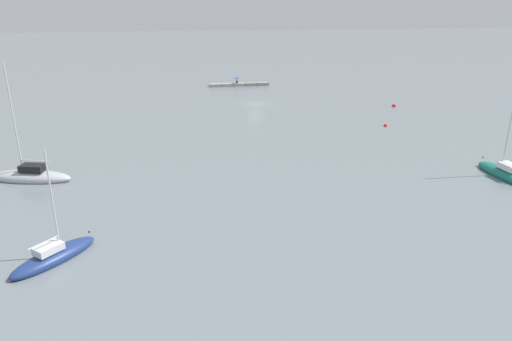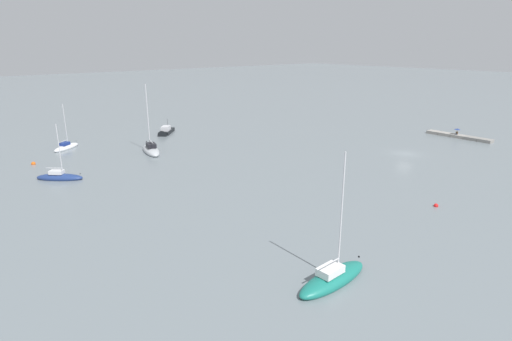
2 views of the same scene
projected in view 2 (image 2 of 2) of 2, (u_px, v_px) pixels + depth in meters
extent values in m
plane|color=slate|center=(405.00, 154.00, 72.60)|extent=(500.00, 500.00, 0.00)
cube|color=gray|center=(485.00, 141.00, 81.02)|extent=(2.53, 1.92, 0.61)
cube|color=gray|center=(472.00, 138.00, 82.93)|extent=(2.53, 1.92, 0.61)
cube|color=gray|center=(459.00, 136.00, 84.85)|extent=(2.53, 1.92, 0.61)
cube|color=gray|center=(446.00, 134.00, 86.76)|extent=(2.53, 1.92, 0.61)
cube|color=gray|center=(434.00, 132.00, 88.67)|extent=(2.53, 1.92, 0.61)
cube|color=#1E2333|center=(456.00, 134.00, 84.99)|extent=(0.38, 0.43, 0.16)
cube|color=brown|center=(457.00, 133.00, 85.10)|extent=(0.41, 0.24, 0.52)
sphere|color=tan|center=(457.00, 131.00, 84.99)|extent=(0.22, 0.22, 0.22)
cylinder|color=black|center=(457.00, 132.00, 84.99)|extent=(0.02, 0.02, 1.05)
cone|color=navy|center=(457.00, 129.00, 84.82)|extent=(1.22, 1.22, 0.21)
sphere|color=black|center=(457.00, 128.00, 84.78)|extent=(0.05, 0.05, 0.05)
ellipsoid|color=#197266|center=(333.00, 279.00, 33.44)|extent=(2.50, 7.80, 1.32)
cube|color=white|center=(330.00, 270.00, 32.91)|extent=(1.40, 2.21, 0.61)
cylinder|color=silver|center=(342.00, 213.00, 32.21)|extent=(0.13, 0.13, 9.82)
cylinder|color=silver|center=(328.00, 264.00, 32.49)|extent=(0.20, 2.70, 0.10)
sphere|color=black|center=(359.00, 257.00, 35.52)|extent=(0.18, 0.18, 0.18)
ellipsoid|color=#ADB2B7|center=(151.00, 151.00, 73.55)|extent=(8.77, 4.57, 1.45)
cube|color=black|center=(151.00, 145.00, 72.87)|extent=(2.66, 2.02, 0.66)
cylinder|color=silver|center=(148.00, 116.00, 72.35)|extent=(0.14, 0.14, 10.77)
cylinder|color=silver|center=(151.00, 141.00, 72.32)|extent=(2.88, 0.89, 0.11)
sphere|color=black|center=(147.00, 142.00, 76.69)|extent=(0.19, 0.19, 0.19)
ellipsoid|color=silver|center=(66.00, 147.00, 76.04)|extent=(5.10, 6.09, 1.07)
cube|color=navy|center=(65.00, 144.00, 75.52)|extent=(1.89, 2.04, 0.49)
cylinder|color=silver|center=(65.00, 124.00, 75.27)|extent=(0.11, 0.11, 7.34)
cylinder|color=silver|center=(63.00, 141.00, 75.10)|extent=(1.34, 1.81, 0.08)
sphere|color=black|center=(76.00, 141.00, 78.53)|extent=(0.14, 0.14, 0.14)
ellipsoid|color=navy|center=(60.00, 178.00, 58.86)|extent=(5.88, 6.16, 1.14)
cube|color=silver|center=(57.00, 172.00, 58.63)|extent=(2.09, 2.13, 0.52)
cylinder|color=silver|center=(59.00, 149.00, 57.63)|extent=(0.11, 0.11, 7.13)
cylinder|color=silver|center=(54.00, 168.00, 58.47)|extent=(1.63, 1.77, 0.09)
sphere|color=black|center=(80.00, 174.00, 58.56)|extent=(0.15, 0.15, 0.15)
cube|color=black|center=(167.00, 132.00, 89.38)|extent=(5.43, 5.30, 0.93)
cone|color=black|center=(163.00, 135.00, 86.73)|extent=(2.76, 2.76, 1.96)
cube|color=silver|center=(166.00, 128.00, 88.48)|extent=(2.84, 2.81, 0.93)
cube|color=#283847|center=(165.00, 129.00, 87.83)|extent=(1.09, 1.14, 0.65)
cylinder|color=black|center=(167.00, 122.00, 89.58)|extent=(0.06, 0.06, 1.30)
sphere|color=red|center=(436.00, 206.00, 49.08)|extent=(0.54, 0.54, 0.54)
sphere|color=#EA5914|center=(33.00, 164.00, 66.15)|extent=(0.65, 0.65, 0.65)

